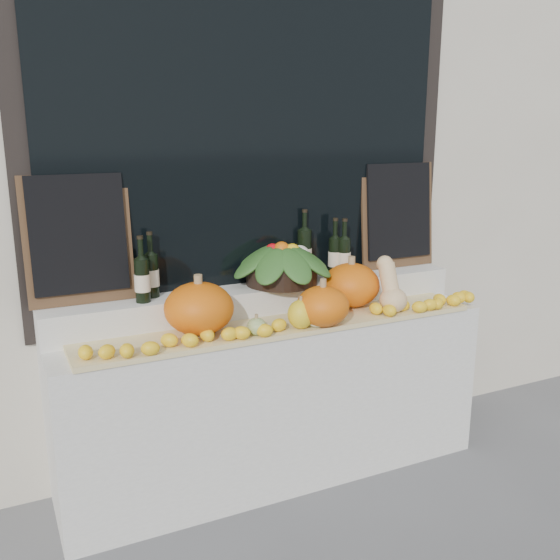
% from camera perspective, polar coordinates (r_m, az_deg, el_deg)
% --- Properties ---
extents(storefront_facade, '(7.00, 0.94, 4.50)m').
position_cam_1_polar(storefront_facade, '(3.79, -5.51, 19.54)').
color(storefront_facade, beige).
rests_on(storefront_facade, ground).
extents(display_sill, '(2.30, 0.55, 0.88)m').
position_cam_1_polar(display_sill, '(3.43, -0.55, -10.79)').
color(display_sill, silver).
rests_on(display_sill, ground).
extents(rear_tier, '(2.30, 0.25, 0.16)m').
position_cam_1_polar(rear_tier, '(3.38, -1.65, -1.79)').
color(rear_tier, silver).
rests_on(rear_tier, display_sill).
extents(straw_bedding, '(2.10, 0.32, 0.02)m').
position_cam_1_polar(straw_bedding, '(3.16, 0.39, -4.20)').
color(straw_bedding, tan).
rests_on(straw_bedding, display_sill).
extents(pumpkin_left, '(0.39, 0.39, 0.25)m').
position_cam_1_polar(pumpkin_left, '(3.00, -7.41, -2.58)').
color(pumpkin_left, orange).
rests_on(pumpkin_left, straw_bedding).
extents(pumpkin_right, '(0.34, 0.34, 0.24)m').
position_cam_1_polar(pumpkin_right, '(3.44, 6.51, -0.46)').
color(pumpkin_right, orange).
rests_on(pumpkin_right, straw_bedding).
extents(pumpkin_center, '(0.29, 0.29, 0.20)m').
position_cam_1_polar(pumpkin_center, '(3.10, 3.93, -2.40)').
color(pumpkin_center, orange).
rests_on(pumpkin_center, straw_bedding).
extents(butternut_squash, '(0.15, 0.21, 0.29)m').
position_cam_1_polar(butternut_squash, '(3.38, 10.10, -0.83)').
color(butternut_squash, '#E5BC87').
rests_on(butternut_squash, straw_bedding).
extents(decorative_gourds, '(0.56, 0.14, 0.17)m').
position_cam_1_polar(decorative_gourds, '(3.08, 2.25, -3.39)').
color(decorative_gourds, '#3A7121').
rests_on(decorative_gourds, straw_bedding).
extents(lemon_heap, '(2.20, 0.16, 0.06)m').
position_cam_1_polar(lemon_heap, '(3.05, 1.30, -4.01)').
color(lemon_heap, yellow).
rests_on(lemon_heap, straw_bedding).
extents(produce_bowl, '(0.59, 0.59, 0.24)m').
position_cam_1_polar(produce_bowl, '(3.36, 0.15, 1.58)').
color(produce_bowl, black).
rests_on(produce_bowl, rear_tier).
extents(wine_bottle_far_left, '(0.08, 0.08, 0.33)m').
position_cam_1_polar(wine_bottle_far_left, '(3.09, -12.49, 0.03)').
color(wine_bottle_far_left, black).
rests_on(wine_bottle_far_left, rear_tier).
extents(wine_bottle_near_left, '(0.08, 0.08, 0.33)m').
position_cam_1_polar(wine_bottle_near_left, '(3.17, -11.67, 0.48)').
color(wine_bottle_near_left, black).
rests_on(wine_bottle_near_left, rear_tier).
extents(wine_bottle_tall, '(0.08, 0.08, 0.39)m').
position_cam_1_polar(wine_bottle_tall, '(3.50, 2.24, 2.48)').
color(wine_bottle_tall, black).
rests_on(wine_bottle_tall, rear_tier).
extents(wine_bottle_near_right, '(0.08, 0.08, 0.33)m').
position_cam_1_polar(wine_bottle_near_right, '(3.55, 5.03, 2.19)').
color(wine_bottle_near_right, black).
rests_on(wine_bottle_near_right, rear_tier).
extents(wine_bottle_far_right, '(0.08, 0.08, 0.33)m').
position_cam_1_polar(wine_bottle_far_right, '(3.54, 5.86, 2.13)').
color(wine_bottle_far_right, black).
rests_on(wine_bottle_far_right, rear_tier).
extents(chalkboard_left, '(0.50, 0.09, 0.62)m').
position_cam_1_polar(chalkboard_left, '(3.10, -17.95, 3.74)').
color(chalkboard_left, '#4C331E').
rests_on(chalkboard_left, rear_tier).
extents(chalkboard_right, '(0.50, 0.09, 0.62)m').
position_cam_1_polar(chalkboard_right, '(3.80, 10.75, 6.00)').
color(chalkboard_right, '#4C331E').
rests_on(chalkboard_right, rear_tier).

